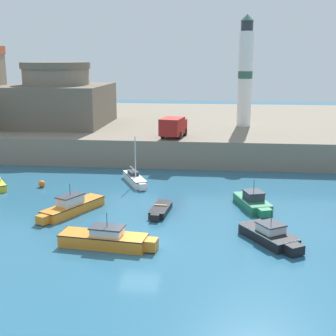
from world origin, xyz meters
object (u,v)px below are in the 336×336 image
Objects in this scene: motorboat_orange_8 at (72,206)px; truck_on_quay at (173,126)px; motorboat_green_5 at (253,202)px; motorboat_black_9 at (270,235)px; dinghy_black_0 at (160,209)px; fortress at (57,100)px; lighthouse at (245,73)px; motorboat_orange_6 at (106,239)px; sailboat_white_4 at (135,179)px; mooring_buoy at (42,184)px.

truck_on_quay is (6.10, 17.51, 3.67)m from motorboat_orange_8.
motorboat_orange_8 is (-13.84, -2.72, 0.02)m from motorboat_green_5.
motorboat_black_9 is at bearing -16.16° from motorboat_orange_8.
dinghy_black_0 is 30.88m from fortress.
motorboat_black_9 is at bearing -89.49° from lighthouse.
motorboat_black_9 is (14.45, -4.19, -0.05)m from motorboat_orange_8.
motorboat_green_5 is at bearing -62.38° from truck_on_quay.
motorboat_green_5 is at bearing 11.11° from motorboat_orange_8.
motorboat_green_5 is 0.40× the size of fortress.
fortress is (-13.95, 32.10, 5.60)m from motorboat_orange_6.
motorboat_orange_6 is at bearing -55.79° from motorboat_orange_8.
sailboat_white_4 is 1.02× the size of motorboat_green_5.
motorboat_orange_8 is 28.38m from fortress.
dinghy_black_0 is at bearing -67.56° from sailboat_white_4.
motorboat_black_9 is (7.72, -4.81, 0.16)m from dinghy_black_0.
fortress is (-16.56, 25.40, 5.81)m from dinghy_black_0.
dinghy_black_0 is 0.60× the size of motorboat_orange_6.
truck_on_quay is at bearing 70.79° from motorboat_orange_8.
sailboat_white_4 is at bearing 93.25° from motorboat_orange_6.
dinghy_black_0 is 0.74× the size of motorboat_green_5.
sailboat_white_4 reaches higher than motorboat_black_9.
sailboat_white_4 reaches higher than motorboat_green_5.
mooring_buoy is at bearing 126.19° from motorboat_orange_8.
motorboat_orange_6 is at bearing -54.74° from mooring_buoy.
motorboat_orange_8 reaches higher than motorboat_green_5.
lighthouse reaches higher than motorboat_black_9.
truck_on_quay is (1.97, 23.57, 3.68)m from motorboat_orange_6.
dinghy_black_0 is 0.73× the size of sailboat_white_4.
motorboat_orange_8 reaches higher than dinghy_black_0.
dinghy_black_0 reaches higher than mooring_buoy.
lighthouse reaches higher than truck_on_quay.
motorboat_orange_6 is 23.94m from truck_on_quay.
truck_on_quay is at bearing 44.08° from mooring_buoy.
sailboat_white_4 is (-3.46, 8.38, 0.13)m from dinghy_black_0.
motorboat_orange_6 is at bearing -94.78° from truck_on_quay.
mooring_buoy is 15.89m from truck_on_quay.
fortress is at bearing 104.18° from mooring_buoy.
dinghy_black_0 is 7.19m from motorboat_orange_6.
motorboat_orange_6 reaches higher than motorboat_black_9.
motorboat_orange_6 is (0.86, -15.07, 0.08)m from sailboat_white_4.
motorboat_orange_6 is at bearing -111.27° from dinghy_black_0.
mooring_buoy is (-19.41, 10.98, -0.16)m from motorboat_black_9.
motorboat_orange_8 is 0.45× the size of lighthouse.
sailboat_white_4 reaches higher than dinghy_black_0.
fortress is (-24.28, 30.22, 5.65)m from motorboat_black_9.
dinghy_black_0 is at bearing -56.90° from fortress.
dinghy_black_0 is 17.33m from truck_on_quay.
motorboat_black_9 is (0.61, -6.90, -0.03)m from motorboat_green_5.
lighthouse is (10.90, 18.08, 9.18)m from sailboat_white_4.
motorboat_orange_8 is (-4.13, 6.07, 0.00)m from motorboat_orange_6.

